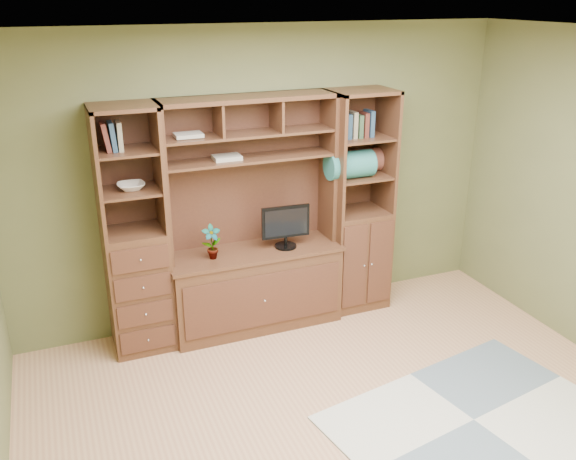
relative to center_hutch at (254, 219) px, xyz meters
name	(u,v)px	position (x,y,z in m)	size (l,w,h in m)	color
room	(376,264)	(0.19, -1.73, 0.28)	(4.60, 4.10, 2.64)	tan
center_hutch	(254,219)	(0.00, 0.00, 0.00)	(1.54, 0.53, 2.05)	#512E1C
left_tower	(134,233)	(-1.00, 0.04, 0.00)	(0.50, 0.45, 2.05)	#512E1C
right_tower	(358,203)	(1.02, 0.04, 0.00)	(0.55, 0.45, 2.05)	#512E1C
rug	(474,420)	(0.99, -1.86, -1.02)	(1.96, 1.30, 0.01)	#A4A9A9
monitor	(286,219)	(0.28, -0.03, -0.03)	(0.43, 0.19, 0.53)	black
orchid	(212,242)	(-0.38, -0.03, -0.15)	(0.16, 0.11, 0.30)	#A34437
magazines	(227,157)	(-0.19, 0.09, 0.53)	(0.23, 0.17, 0.03)	#B3AB98
bowl	(131,186)	(-0.99, 0.04, 0.39)	(0.21, 0.21, 0.05)	white
blanket_teal	(350,165)	(0.90, -0.01, 0.39)	(0.42, 0.24, 0.24)	#2C746F
blanket_red	(360,161)	(1.08, 0.12, 0.37)	(0.38, 0.21, 0.21)	brown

